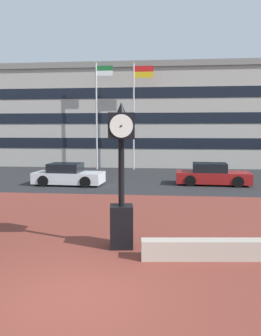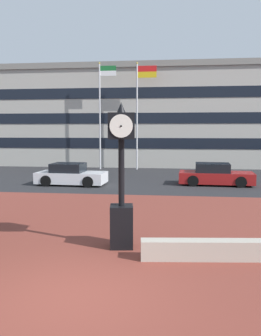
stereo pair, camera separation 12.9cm
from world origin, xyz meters
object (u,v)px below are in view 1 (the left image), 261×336
Objects in this scene: car_street_far at (68,175)px; civic_building at (137,118)px; car_street_mid at (212,175)px; flagpole_primary at (98,109)px; flagpole_secondary at (136,107)px; street_clock at (121,181)px.

civic_building reaches higher than car_street_far.
flagpole_primary reaches higher than car_street_mid.
street_clock is at bearing -85.78° from flagpole_secondary.
flagpole_primary reaches higher than street_clock.
car_street_mid is 8.56m from car_street_far.
flagpole_primary is at bearing 95.24° from street_clock.
car_street_far is 9.72m from flagpole_primary.
flagpole_secondary is at bearing -141.96° from car_street_mid.
car_street_mid is 0.51× the size of flagpole_secondary.
flagpole_primary is 0.31× the size of civic_building.
flagpole_primary is (-4.56, 19.56, 3.12)m from street_clock.
flagpole_secondary reaches higher than car_street_mid.
car_street_mid is at bearing -70.41° from civic_building.
car_street_far is 0.48× the size of flagpole_secondary.
street_clock is at bearing -85.75° from civic_building.
civic_building is at bearing 94.30° from flagpole_secondary.
car_street_mid is 18.25m from civic_building.
civic_building is at bearing 86.36° from street_clock.
street_clock is 11.92m from car_street_far.
flagpole_primary is at bearing -128.91° from car_street_mid.
car_street_mid is 0.51× the size of flagpole_primary.
flagpole_secondary is at bearing -85.70° from civic_building.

